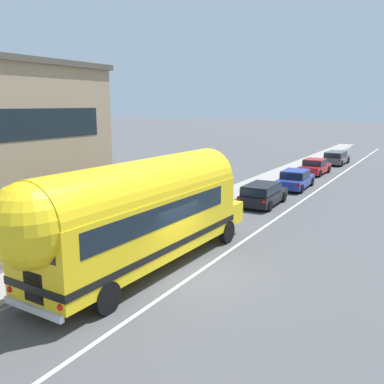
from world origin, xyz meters
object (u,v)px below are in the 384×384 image
car_lead (262,193)px  car_third (315,166)px  car_second (295,179)px  car_fourth (336,157)px  painted_bus (137,212)px

car_lead → car_third: 13.57m
car_lead → car_third: (-0.28, 13.57, -0.05)m
car_second → car_lead: bearing=-91.2°
car_third → car_fourth: 7.36m
car_second → car_fourth: bearing=90.5°
painted_bus → car_third: (-0.17, 25.84, -1.57)m
car_second → car_fourth: 14.61m
car_second → car_fourth: size_ratio=1.02×
car_third → car_fourth: bearing=87.7°
painted_bus → car_fourth: 33.23m
car_lead → car_fourth: bearing=90.0°
car_fourth → car_second: bearing=-89.5°
car_second → painted_bus: bearing=-90.7°
car_lead → car_fourth: (0.01, 20.93, 0.01)m
car_lead → car_fourth: same height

